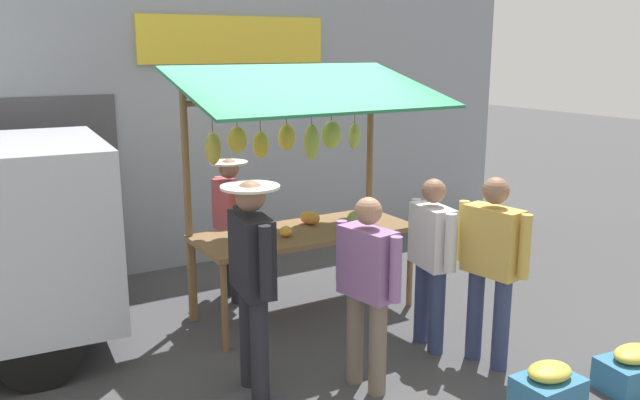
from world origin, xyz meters
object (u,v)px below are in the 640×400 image
at_px(shopper_with_shopping_bag, 367,282).
at_px(shopper_with_ponytail, 431,253).
at_px(market_stall, 303,164).
at_px(shopper_in_grey_tee, 252,270).
at_px(produce_crate_side, 634,370).
at_px(vendor_with_sunhat, 231,219).
at_px(produce_crate_near, 548,394).
at_px(shopper_in_striped_shirt, 492,258).

relative_size(shopper_with_shopping_bag, shopper_with_ponytail, 1.00).
bearing_deg(market_stall, shopper_with_ponytail, 113.62).
height_order(shopper_in_grey_tee, produce_crate_side, shopper_in_grey_tee).
relative_size(market_stall, shopper_with_shopping_bag, 1.60).
bearing_deg(produce_crate_side, shopper_with_shopping_bag, -31.50).
relative_size(market_stall, shopper_in_grey_tee, 1.46).
xyz_separation_m(vendor_with_sunhat, shopper_in_grey_tee, (0.65, 1.94, 0.12)).
bearing_deg(shopper_with_ponytail, produce_crate_near, -171.89).
xyz_separation_m(shopper_in_striped_shirt, produce_crate_side, (-0.69, 0.92, -0.78)).
relative_size(vendor_with_sunhat, produce_crate_side, 2.64).
xyz_separation_m(shopper_with_ponytail, shopper_in_striped_shirt, (-0.22, 0.51, 0.05)).
bearing_deg(shopper_in_grey_tee, shopper_with_shopping_bag, -108.17).
height_order(market_stall, shopper_in_striped_shirt, market_stall).
xyz_separation_m(market_stall, produce_crate_side, (-1.47, 2.73, -1.38)).
xyz_separation_m(shopper_with_shopping_bag, shopper_in_grey_tee, (0.80, -0.38, 0.12)).
height_order(shopper_with_shopping_bag, shopper_with_ponytail, shopper_with_shopping_bag).
bearing_deg(shopper_with_shopping_bag, shopper_in_striped_shirt, -109.48).
height_order(vendor_with_sunhat, shopper_in_striped_shirt, shopper_in_striped_shirt).
height_order(market_stall, shopper_in_grey_tee, market_stall).
distance_m(vendor_with_sunhat, produce_crate_side, 4.02).
relative_size(shopper_with_ponytail, shopper_in_grey_tee, 0.91).
bearing_deg(vendor_with_sunhat, shopper_in_grey_tee, -19.67).
distance_m(shopper_with_shopping_bag, produce_crate_side, 2.25).
height_order(market_stall, produce_crate_side, market_stall).
xyz_separation_m(shopper_in_striped_shirt, shopper_in_grey_tee, (1.93, -0.57, 0.07)).
distance_m(market_stall, shopper_with_shopping_bag, 1.77).
distance_m(shopper_with_shopping_bag, shopper_with_ponytail, 0.96).
bearing_deg(shopper_in_grey_tee, vendor_with_sunhat, -11.49).
bearing_deg(shopper_with_shopping_bag, produce_crate_near, -150.53).
distance_m(shopper_in_grey_tee, produce_crate_side, 3.13).
height_order(vendor_with_sunhat, shopper_in_grey_tee, shopper_in_grey_tee).
distance_m(shopper_in_striped_shirt, produce_crate_near, 1.18).
xyz_separation_m(produce_crate_near, produce_crate_side, (-0.94, 0.05, -0.04)).
bearing_deg(shopper_with_shopping_bag, shopper_with_ponytail, -80.76).
relative_size(vendor_with_sunhat, shopper_in_grey_tee, 0.90).
distance_m(shopper_in_striped_shirt, shopper_in_grey_tee, 2.01).
distance_m(market_stall, shopper_in_striped_shirt, 2.06).
height_order(shopper_with_ponytail, produce_crate_near, shopper_with_ponytail).
xyz_separation_m(shopper_with_shopping_bag, shopper_with_ponytail, (-0.91, -0.32, -0.00)).
height_order(shopper_with_ponytail, shopper_in_grey_tee, shopper_in_grey_tee).
height_order(shopper_in_striped_shirt, produce_crate_near, shopper_in_striped_shirt).
xyz_separation_m(vendor_with_sunhat, shopper_in_striped_shirt, (-1.27, 2.51, 0.05)).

